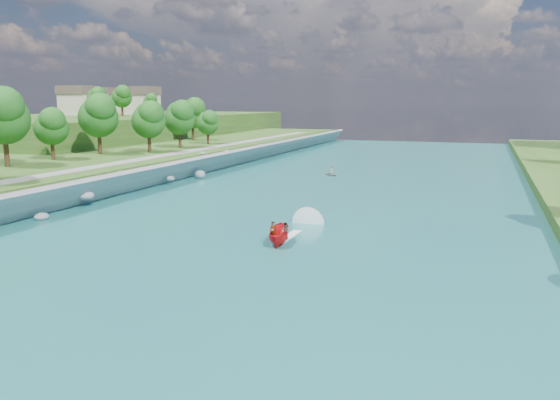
% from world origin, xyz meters
% --- Properties ---
extents(ground, '(260.00, 260.00, 0.00)m').
position_xyz_m(ground, '(0.00, 0.00, 0.00)').
color(ground, '#2D5119').
rests_on(ground, ground).
extents(river_water, '(55.00, 240.00, 0.10)m').
position_xyz_m(river_water, '(0.00, 20.00, 0.05)').
color(river_water, '#195F5F').
rests_on(river_water, ground).
extents(ridge_west, '(60.00, 120.00, 9.00)m').
position_xyz_m(ridge_west, '(-82.50, 95.00, 4.50)').
color(ridge_west, '#2D5119').
rests_on(ridge_west, ground).
extents(riprap_bank, '(4.96, 236.00, 4.52)m').
position_xyz_m(riprap_bank, '(-25.84, 18.71, 1.80)').
color(riprap_bank, slate).
rests_on(riprap_bank, ground).
extents(riverside_path, '(3.00, 200.00, 0.10)m').
position_xyz_m(riverside_path, '(-32.50, 20.00, 3.55)').
color(riverside_path, gray).
rests_on(riverside_path, berm_west).
extents(ridge_houses, '(29.50, 29.50, 8.40)m').
position_xyz_m(ridge_houses, '(-88.67, 100.00, 13.31)').
color(ridge_houses, beige).
rests_on(ridge_houses, ridge_west).
extents(trees_ridge, '(14.55, 40.46, 9.56)m').
position_xyz_m(trees_ridge, '(-72.23, 87.63, 13.45)').
color(trees_ridge, '#165417').
rests_on(trees_ridge, ridge_west).
extents(motorboat, '(3.60, 19.18, 2.13)m').
position_xyz_m(motorboat, '(3.33, 5.44, 0.86)').
color(motorboat, red).
rests_on(motorboat, river_water).
extents(raft, '(3.83, 3.77, 1.65)m').
position_xyz_m(raft, '(-4.41, 51.18, 0.48)').
color(raft, '#97999F').
rests_on(raft, river_water).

